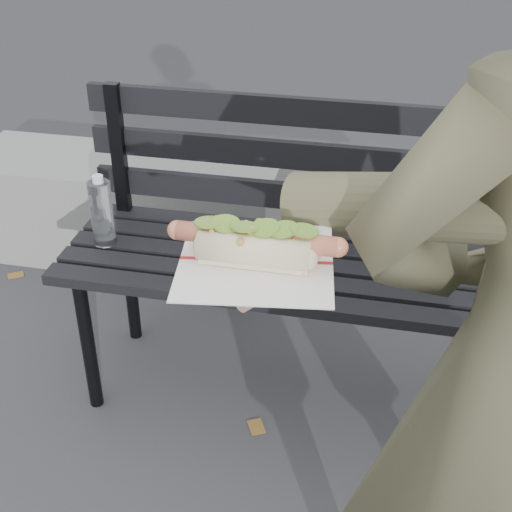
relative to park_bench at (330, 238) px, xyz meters
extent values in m
cylinder|color=black|center=(-0.65, -0.24, -0.30)|extent=(0.04, 0.04, 0.45)
cylinder|color=black|center=(-0.65, 0.10, -0.30)|extent=(0.04, 0.04, 0.45)
cube|color=black|center=(0.02, -0.25, -0.06)|extent=(1.50, 0.07, 0.03)
cube|color=black|center=(0.02, -0.16, -0.06)|extent=(1.50, 0.07, 0.03)
cube|color=black|center=(0.02, -0.07, -0.06)|extent=(1.50, 0.07, 0.03)
cube|color=black|center=(0.02, 0.02, -0.06)|extent=(1.50, 0.07, 0.03)
cube|color=black|center=(0.02, 0.11, -0.06)|extent=(1.50, 0.07, 0.03)
cube|color=black|center=(-0.65, 0.12, 0.15)|extent=(0.04, 0.03, 0.42)
cube|color=black|center=(0.02, 0.14, 0.05)|extent=(1.50, 0.02, 0.08)
cube|color=black|center=(0.02, 0.14, 0.18)|extent=(1.50, 0.02, 0.08)
cube|color=black|center=(0.02, 0.14, 0.31)|extent=(1.50, 0.02, 0.08)
cylinder|color=white|center=(-0.63, -0.09, 0.05)|extent=(0.06, 0.06, 0.19)
cylinder|color=white|center=(-0.63, -0.09, 0.16)|extent=(0.03, 0.03, 0.02)
cube|color=slate|center=(-0.87, 0.62, -0.32)|extent=(1.20, 0.40, 0.40)
cylinder|color=brown|center=(0.26, -0.89, 0.58)|extent=(0.51, 0.23, 0.19)
cylinder|color=#D8A384|center=(0.04, -0.97, 0.51)|extent=(0.09, 0.08, 0.07)
ellipsoid|color=#D8A384|center=(0.00, -0.98, 0.51)|extent=(0.10, 0.11, 0.03)
cylinder|color=#D8A384|center=(-0.05, -1.01, 0.51)|extent=(0.05, 0.02, 0.02)
cylinder|color=#D8A384|center=(-0.05, -0.99, 0.51)|extent=(0.05, 0.02, 0.02)
cylinder|color=#D8A384|center=(-0.05, -0.97, 0.51)|extent=(0.05, 0.02, 0.02)
cylinder|color=#D8A384|center=(-0.05, -0.95, 0.51)|extent=(0.05, 0.02, 0.02)
cylinder|color=#D8A384|center=(0.01, -1.04, 0.51)|extent=(0.04, 0.05, 0.02)
cube|color=white|center=(0.00, -0.98, 0.52)|extent=(0.21, 0.21, 0.00)
cube|color=#B21E1E|center=(0.00, -0.98, 0.53)|extent=(0.19, 0.03, 0.00)
cylinder|color=#CE6E4F|center=(0.00, -0.98, 0.56)|extent=(0.20, 0.02, 0.02)
sphere|color=#CE6E4F|center=(-0.10, -0.98, 0.56)|extent=(0.03, 0.02, 0.02)
sphere|color=#CE6E4F|center=(0.10, -0.98, 0.56)|extent=(0.03, 0.02, 0.02)
sphere|color=#9E6B2D|center=(-0.02, -0.98, 0.57)|extent=(0.01, 0.01, 0.01)
sphere|color=#9E6B2D|center=(0.01, -0.98, 0.57)|extent=(0.01, 0.01, 0.01)
sphere|color=#9E6B2D|center=(-0.01, -0.97, 0.57)|extent=(0.01, 0.01, 0.01)
sphere|color=#9E6B2D|center=(-0.05, -0.97, 0.56)|extent=(0.01, 0.01, 0.01)
sphere|color=#9E6B2D|center=(0.00, -0.99, 0.57)|extent=(0.01, 0.01, 0.01)
sphere|color=#9E6B2D|center=(0.02, -0.98, 0.56)|extent=(0.01, 0.01, 0.01)
sphere|color=#9E6B2D|center=(-0.02, -0.99, 0.56)|extent=(0.01, 0.01, 0.01)
sphere|color=#9E6B2D|center=(-0.01, -1.00, 0.56)|extent=(0.01, 0.01, 0.01)
sphere|color=#9E6B2D|center=(0.06, -0.97, 0.56)|extent=(0.01, 0.01, 0.01)
sphere|color=#9E6B2D|center=(0.05, -0.96, 0.56)|extent=(0.01, 0.01, 0.01)
sphere|color=#9E6B2D|center=(0.02, -0.98, 0.57)|extent=(0.01, 0.01, 0.01)
sphere|color=#9E6B2D|center=(-0.05, -0.99, 0.57)|extent=(0.01, 0.01, 0.01)
sphere|color=#9E6B2D|center=(-0.05, -0.98, 0.56)|extent=(0.01, 0.01, 0.01)
sphere|color=#9E6B2D|center=(-0.05, -0.97, 0.57)|extent=(0.01, 0.01, 0.01)
sphere|color=#9E6B2D|center=(0.05, -0.99, 0.57)|extent=(0.01, 0.01, 0.01)
sphere|color=#9E6B2D|center=(0.06, -0.96, 0.56)|extent=(0.01, 0.01, 0.01)
sphere|color=#9E6B2D|center=(-0.02, -0.97, 0.57)|extent=(0.01, 0.01, 0.01)
sphere|color=#9E6B2D|center=(0.00, -0.96, 0.57)|extent=(0.01, 0.01, 0.01)
sphere|color=#9E6B2D|center=(-0.04, -0.99, 0.56)|extent=(0.01, 0.01, 0.01)
sphere|color=#9E6B2D|center=(0.00, -0.99, 0.56)|extent=(0.01, 0.01, 0.01)
sphere|color=#9E6B2D|center=(-0.05, -0.99, 0.56)|extent=(0.01, 0.01, 0.01)
sphere|color=#9E6B2D|center=(-0.03, -0.97, 0.57)|extent=(0.01, 0.01, 0.01)
sphere|color=#9E6B2D|center=(0.00, -0.99, 0.57)|extent=(0.01, 0.01, 0.01)
sphere|color=#9E6B2D|center=(-0.04, -0.97, 0.56)|extent=(0.01, 0.01, 0.01)
sphere|color=#9E6B2D|center=(-0.06, -0.98, 0.56)|extent=(0.01, 0.01, 0.01)
sphere|color=#9E6B2D|center=(0.01, -0.96, 0.57)|extent=(0.01, 0.01, 0.01)
cylinder|color=olive|center=(-0.06, -0.98, 0.57)|extent=(0.04, 0.04, 0.01)
cylinder|color=olive|center=(-0.04, -0.98, 0.57)|extent=(0.04, 0.04, 0.01)
cylinder|color=olive|center=(-0.01, -0.98, 0.57)|extent=(0.04, 0.04, 0.01)
cylinder|color=olive|center=(0.01, -0.98, 0.57)|extent=(0.04, 0.04, 0.01)
cylinder|color=olive|center=(0.03, -0.98, 0.57)|extent=(0.04, 0.04, 0.01)
cylinder|color=olive|center=(0.06, -0.98, 0.57)|extent=(0.04, 0.04, 0.01)
cube|color=brown|center=(-1.24, 0.36, -0.52)|extent=(0.07, 0.07, 0.00)
cube|color=brown|center=(-0.70, 1.14, -0.52)|extent=(0.05, 0.05, 0.00)
cube|color=brown|center=(0.52, 1.28, -0.52)|extent=(0.07, 0.09, 0.00)
cube|color=brown|center=(-0.16, -0.24, -0.52)|extent=(0.07, 0.07, 0.00)
cube|color=brown|center=(0.42, -0.25, -0.52)|extent=(0.09, 0.08, 0.00)
camera|label=1|loc=(0.16, -1.71, 0.99)|focal=50.00mm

